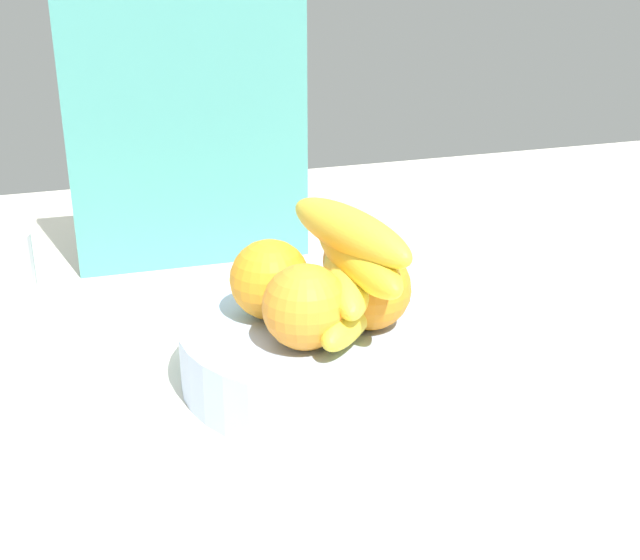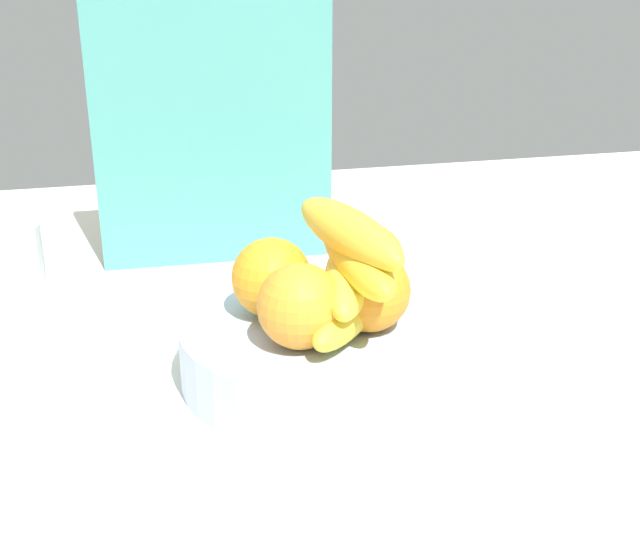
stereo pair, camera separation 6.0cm
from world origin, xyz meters
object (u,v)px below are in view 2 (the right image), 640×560
orange_center (368,291)px  orange_back_left (366,261)px  orange_front_left (272,278)px  thermos_tumbler (7,302)px  orange_front_right (300,306)px  banana_bunch (351,268)px  cutting_board (213,116)px  fruit_bowl (320,350)px

orange_center → orange_back_left: (1.87, 6.76, 0.00)cm
orange_back_left → orange_front_left: bearing=-168.2°
orange_back_left → thermos_tumbler: 32.69cm
thermos_tumbler → orange_front_right: bearing=-25.9°
banana_bunch → thermos_tumbler: banana_bunch is taller
orange_front_left → banana_bunch: size_ratio=0.39×
orange_back_left → cutting_board: size_ratio=0.20×
orange_front_left → banana_bunch: banana_bunch is taller
cutting_board → orange_center: bearing=-74.3°
fruit_bowl → orange_front_right: orange_front_right is taller
orange_front_left → orange_back_left: size_ratio=1.00×
orange_front_left → cutting_board: (-1.22, 29.72, 8.85)cm
banana_bunch → thermos_tumbler: bearing=163.4°
fruit_bowl → orange_front_right: (-2.67, -4.13, 6.37)cm
thermos_tumbler → cutting_board: bearing=48.3°
banana_bunch → fruit_bowl: bearing=156.0°
fruit_bowl → cutting_board: cutting_board is taller
orange_back_left → banana_bunch: 6.58cm
orange_front_left → orange_center: bearing=-32.7°
orange_front_right → banana_bunch: bearing=30.4°
orange_center → orange_back_left: same height
fruit_bowl → thermos_tumbler: size_ratio=1.77×
fruit_bowl → orange_front_left: orange_front_left is taller
orange_front_right → orange_back_left: size_ratio=1.00×
orange_back_left → cutting_board: bearing=110.8°
fruit_bowl → banana_bunch: banana_bunch is taller
orange_front_right → fruit_bowl: bearing=57.1°
fruit_bowl → orange_center: bearing=-32.1°
orange_center → thermos_tumbler: (-30.59, 9.95, -2.11)cm
fruit_bowl → banana_bunch: bearing=-24.0°
fruit_bowl → orange_center: (3.67, -2.30, 6.37)cm
fruit_bowl → cutting_board: (-5.03, 32.23, 15.22)cm
banana_bunch → orange_front_left: bearing=150.2°
fruit_bowl → orange_center: 7.70cm
banana_bunch → thermos_tumbler: (-29.41, 8.76, -3.83)cm
fruit_bowl → cutting_board: size_ratio=0.69×
orange_front_right → thermos_tumbler: (-24.25, 11.78, -2.11)cm
orange_center → orange_front_right: bearing=-163.9°
banana_bunch → orange_back_left: bearing=61.3°
orange_front_left → orange_center: (7.48, -4.80, 0.00)cm
orange_front_left → orange_back_left: bearing=11.8°
fruit_bowl → thermos_tumbler: thermos_tumbler is taller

